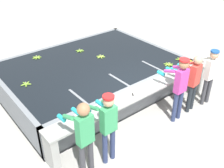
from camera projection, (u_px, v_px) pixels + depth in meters
The scene contains 15 objects.
ground_plane at pixel (143, 125), 6.61m from camera, with size 80.00×80.00×0.00m, color #A3A099.
wash_tank at pixel (91, 76), 7.89m from camera, with size 5.00×3.65×0.88m.
work_ledge at pixel (138, 100), 6.43m from camera, with size 5.00×0.45×0.88m.
worker_0 at pixel (84, 134), 4.77m from camera, with size 0.43×0.73×1.75m.
worker_1 at pixel (108, 123), 5.14m from camera, with size 0.40×0.72×1.64m.
worker_2 at pixel (180, 84), 6.28m from camera, with size 0.40×0.72×1.72m.
worker_3 at pixel (193, 79), 6.68m from camera, with size 0.46×0.73×1.61m.
worker_4 at pixel (209, 72), 6.96m from camera, with size 0.45×0.73×1.61m.
banana_bunch_floating_0 at pixel (26, 84), 6.58m from camera, with size 0.27×0.28×0.08m.
banana_bunch_floating_1 at pixel (80, 51), 8.34m from camera, with size 0.28×0.28×0.08m.
banana_bunch_floating_2 at pixel (101, 57), 7.97m from camera, with size 0.28×0.27×0.08m.
banana_bunch_floating_3 at pixel (37, 57), 7.92m from camera, with size 0.27×0.28×0.08m.
banana_bunch_floating_4 at pixel (180, 59), 7.80m from camera, with size 0.27×0.28×0.08m.
banana_bunch_floating_5 at pixel (168, 64), 7.52m from camera, with size 0.28×0.28×0.08m.
knife_0 at pixel (132, 93), 6.24m from camera, with size 0.22×0.30×0.02m.
Camera 1 is at (-3.83, -3.48, 4.30)m, focal length 42.00 mm.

